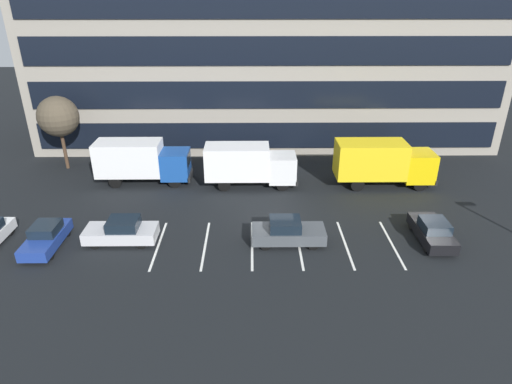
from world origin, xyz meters
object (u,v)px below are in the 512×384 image
Objects in this scene: sedan_charcoal at (288,232)px; sedan_navy at (46,237)px; box_truck_yellow_all at (383,161)px; sedan_silver at (122,231)px; box_truck_blue at (141,160)px; sedan_black at (432,231)px; bare_tree at (58,117)px; box_truck_white at (249,164)px.

sedan_charcoal is 1.09× the size of sedan_navy.
box_truck_yellow_all reaches higher than sedan_charcoal.
sedan_navy is (-22.04, -8.66, -1.29)m from box_truck_yellow_all.
sedan_silver is (-9.95, 0.20, -0.01)m from sedan_charcoal.
sedan_navy is (-3.61, -9.37, -1.21)m from box_truck_blue.
sedan_silver is 4.34m from sedan_navy.
sedan_silver reaches higher than sedan_black.
bare_tree is (-17.73, 12.10, 3.72)m from sedan_charcoal.
box_truck_blue reaches higher than sedan_black.
sedan_silver is 18.66m from sedan_black.
sedan_navy is at bearing -143.92° from box_truck_white.
sedan_black is at bearing 1.06° from sedan_navy.
box_truck_yellow_all is 1.23× the size of bare_tree.
sedan_silver is at bearing -155.37° from box_truck_yellow_all.
box_truck_blue is at bearing 94.50° from sedan_silver.
sedan_charcoal is at bearing -40.35° from box_truck_blue.
sedan_charcoal is 14.25m from sedan_navy.
bare_tree reaches higher than sedan_navy.
box_truck_white reaches higher than sedan_charcoal.
sedan_black is at bearing -24.80° from box_truck_blue.
sedan_charcoal is (10.64, -9.04, -1.14)m from box_truck_blue.
sedan_navy is at bearing -111.06° from box_truck_blue.
box_truck_yellow_all reaches higher than sedan_navy.
sedan_navy is at bearing -178.94° from sedan_black.
sedan_silver is (-7.59, -8.14, -1.10)m from box_truck_white.
box_truck_blue is 10.11m from sedan_navy.
box_truck_yellow_all is 11.47m from sedan_charcoal.
sedan_charcoal is 21.79m from bare_tree.
sedan_charcoal is at bearing -74.22° from box_truck_white.
box_truck_white is at bearing 47.00° from sedan_silver.
sedan_navy is 13.45m from bare_tree.
sedan_charcoal is at bearing -179.36° from sedan_black.
sedan_navy is at bearing -173.03° from sedan_silver.
box_truck_blue reaches higher than sedan_charcoal.
box_truck_yellow_all reaches higher than box_truck_blue.
box_truck_white is at bearing -4.85° from box_truck_blue.
sedan_silver is at bearing -133.00° from box_truck_white.
sedan_charcoal is 1.02× the size of sedan_silver.
box_truck_white is (-10.15, 0.01, -0.14)m from box_truck_yellow_all.
box_truck_yellow_all is at bearing -2.21° from box_truck_blue.
box_truck_yellow_all reaches higher than box_truck_white.
sedan_black is (19.36, -8.94, -1.19)m from box_truck_blue.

